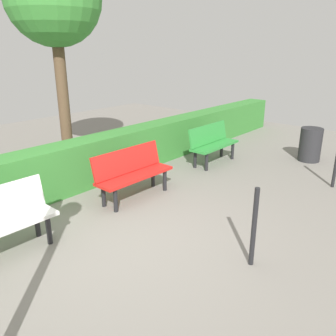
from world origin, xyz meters
TOP-DOWN VIEW (x-y plane):
  - ground_plane at (0.00, 0.00)m, footprint 17.37×17.37m
  - bench_green at (-3.54, -0.92)m, footprint 1.37×0.46m
  - bench_red at (-1.02, -0.90)m, footprint 1.48×0.50m
  - hedge_row at (-1.14, -1.99)m, footprint 13.37×0.55m
  - railing_post_near at (-3.78, 1.64)m, footprint 0.06×0.06m
  - railing_post_mid at (-0.54, 1.64)m, footprint 0.06×0.06m
  - trash_bin at (-5.12, 0.72)m, footprint 0.49×0.49m

SIDE VIEW (x-z plane):
  - ground_plane at x=0.00m, z-range 0.00..0.00m
  - trash_bin at x=-5.12m, z-range 0.00..0.77m
  - hedge_row at x=-1.14m, z-range 0.00..0.88m
  - bench_green at x=-3.54m, z-range 0.05..0.91m
  - bench_red at x=-1.02m, z-range 0.05..0.91m
  - railing_post_near at x=-3.78m, z-range 0.00..1.00m
  - railing_post_mid at x=-0.54m, z-range 0.00..1.00m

